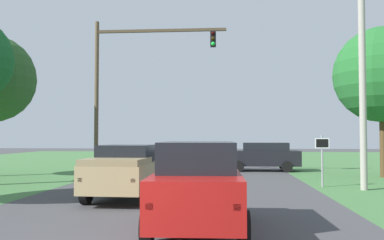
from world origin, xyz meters
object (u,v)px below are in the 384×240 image
Objects in this scene: crossing_suv_far at (263,156)px; red_suv_near at (198,184)px; utility_pole_right at (363,81)px; traffic_light at (127,74)px; oak_tree_right at (382,75)px; pickup_truck_lead at (129,170)px; keep_moving_sign at (322,154)px.

red_suv_near is at bearing -99.72° from crossing_suv_far.
utility_pole_right reaches higher than red_suv_near.
utility_pole_right reaches higher than crossing_suv_far.
red_suv_near is 15.83m from traffic_light.
red_suv_near is 16.92m from oak_tree_right.
utility_pole_right is (11.28, -6.37, -1.37)m from traffic_light.
oak_tree_right is at bearing 63.82° from utility_pole_right.
utility_pole_right is at bearing -29.45° from traffic_light.
crossing_suv_far is 0.53× the size of utility_pole_right.
utility_pole_right reaches higher than pickup_truck_lead.
keep_moving_sign is at bearing -131.70° from oak_tree_right.
red_suv_near is at bearing -70.52° from traffic_light.
oak_tree_right is 8.46m from crossing_suv_far.
red_suv_near is 2.07× the size of keep_moving_sign.
pickup_truck_lead is at bearing -114.84° from crossing_suv_far.
pickup_truck_lead is 15.37m from oak_tree_right.
traffic_light is 9.85m from crossing_suv_far.
traffic_light is at bearing 109.48° from red_suv_near.
utility_pole_right is (-2.81, -5.72, -1.05)m from oak_tree_right.
pickup_truck_lead reaches higher than crossing_suv_far.
traffic_light is 1.87× the size of crossing_suv_far.
oak_tree_right is (4.26, 4.78, 4.06)m from keep_moving_sign.
pickup_truck_lead is 0.61× the size of utility_pole_right.
traffic_light is 1.10× the size of oak_tree_right.
pickup_truck_lead is 8.54m from keep_moving_sign.
red_suv_near is at bearing -118.57° from keep_moving_sign.
traffic_light is 12.06m from keep_moving_sign.
crossing_suv_far is (8.00, 3.06, -4.87)m from traffic_light.
traffic_light is at bearing 150.55° from utility_pole_right.
traffic_light is (-2.26, 9.34, 4.84)m from pickup_truck_lead.
keep_moving_sign reaches higher than crossing_suv_far.
oak_tree_right is 6.46m from utility_pole_right.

